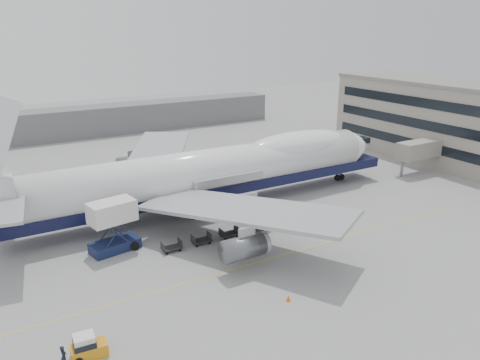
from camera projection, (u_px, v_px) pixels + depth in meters
ground at (255, 237)px, 59.83m from camera, size 260.00×260.00×0.00m
apron_line at (282, 255)px, 54.92m from camera, size 60.00×0.15×0.01m
hangar at (63, 124)px, 111.22m from camera, size 110.00×8.00×7.00m
airliner at (215, 170)px, 68.21m from camera, size 67.00×55.30×19.98m
catering_truck at (113, 224)px, 55.11m from camera, size 6.10×4.65×6.26m
baggage_tug at (87, 347)px, 37.79m from camera, size 2.95×1.73×2.08m
ground_worker at (64, 356)px, 36.70m from camera, size 0.61×0.78×1.89m
traffic_cone at (288, 298)px, 45.70m from camera, size 0.43×0.43×0.64m
dolly_0 at (172, 247)px, 55.76m from camera, size 2.30×1.35×1.30m
dolly_1 at (201, 240)px, 57.65m from camera, size 2.30×1.35×1.30m
dolly_2 at (229, 233)px, 59.54m from camera, size 2.30×1.35×1.30m
dolly_3 at (255, 227)px, 61.43m from camera, size 2.30×1.35×1.30m
dolly_4 at (279, 221)px, 63.32m from camera, size 2.30×1.35×1.30m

